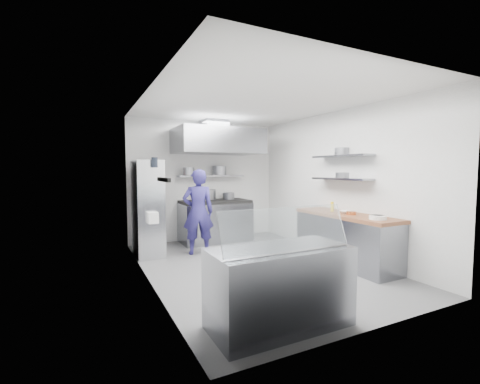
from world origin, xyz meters
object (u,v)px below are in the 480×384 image
gas_range (215,222)px  chef (198,212)px  display_case (280,287)px  wire_rack (148,208)px

gas_range → chef: 1.21m
chef → display_case: 3.25m
wire_rack → gas_range: bearing=17.8°
chef → wire_rack: (-0.91, 0.36, 0.09)m
gas_range → wire_rack: 1.78m
gas_range → wire_rack: bearing=-162.2°
wire_rack → display_case: (0.71, -3.58, -0.50)m
gas_range → display_case: (-0.92, -4.10, -0.03)m
display_case → gas_range: bearing=77.4°
wire_rack → display_case: 3.68m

